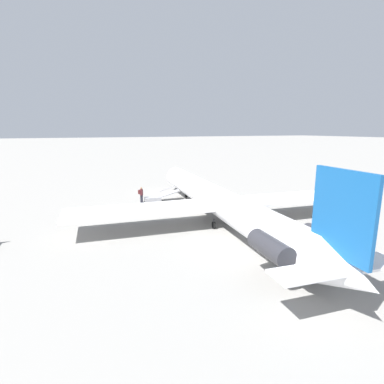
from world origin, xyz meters
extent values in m
plane|color=gray|center=(0.00, 0.00, 0.00)|extent=(600.00, 600.00, 0.00)
cylinder|color=white|center=(0.00, 0.00, 1.89)|extent=(27.81, 5.46, 2.44)
cone|color=white|center=(15.11, -1.66, 1.89)|extent=(2.93, 2.67, 2.39)
cone|color=white|center=(-15.35, 1.69, 1.89)|extent=(3.41, 2.72, 2.39)
cube|color=#145193|center=(-14.72, 1.62, 4.45)|extent=(3.42, 0.57, 3.90)
cube|color=white|center=(-15.06, 1.66, 2.14)|extent=(2.20, 6.95, 0.12)
cube|color=white|center=(-0.61, 7.15, 1.71)|extent=(5.15, 12.00, 0.24)
cube|color=white|center=(-2.15, -6.85, 1.71)|extent=(5.15, 12.00, 0.24)
cylinder|color=#2D2D33|center=(-11.84, 3.03, 2.07)|extent=(3.03, 1.41, 1.10)
cylinder|color=#2D2D33|center=(-12.21, -0.38, 2.07)|extent=(3.03, 1.41, 1.10)
cylinder|color=black|center=(8.95, -0.98, 0.30)|extent=(0.62, 0.22, 0.60)
cylinder|color=#2D2D33|center=(8.95, -0.98, 0.70)|extent=(0.11, 0.11, 0.19)
cylinder|color=black|center=(-2.63, 1.39, 0.30)|extent=(0.62, 0.22, 0.60)
cylinder|color=#2D2D33|center=(-2.63, 1.39, 0.70)|extent=(0.11, 0.11, 0.19)
cylinder|color=black|center=(-2.87, -0.79, 0.30)|extent=(0.62, 0.22, 0.60)
cylinder|color=#2D2D33|center=(-2.87, -0.79, 0.70)|extent=(0.11, 0.11, 0.19)
cube|color=#99999E|center=(8.72, 3.24, 0.25)|extent=(1.29, 1.91, 0.50)
cube|color=#99999E|center=(8.50, 1.25, 0.80)|extent=(1.14, 2.32, 0.71)
cube|color=#99999E|center=(8.95, 1.20, 1.30)|extent=(0.30, 2.21, 0.66)
cube|color=#23232D|center=(8.71, 4.53, 0.42)|extent=(0.23, 0.30, 0.85)
cylinder|color=#4C1E23|center=(8.71, 4.53, 1.18)|extent=(0.36, 0.36, 0.65)
sphere|color=#936B4C|center=(8.71, 4.53, 1.62)|extent=(0.24, 0.24, 0.24)
cube|color=#592323|center=(8.74, 4.80, 1.21)|extent=(0.30, 0.21, 0.44)
cube|color=black|center=(4.92, 7.64, 0.01)|extent=(0.56, 0.56, 0.03)
cone|color=orange|center=(4.92, 7.64, 0.31)|extent=(0.43, 0.43, 0.62)
camera|label=1|loc=(-23.50, 12.66, 8.05)|focal=28.00mm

